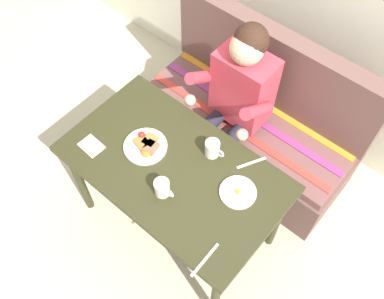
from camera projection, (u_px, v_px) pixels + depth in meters
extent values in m
plane|color=#C1B99A|center=(177.00, 222.00, 2.89)|extent=(8.00, 8.00, 0.00)
cube|color=#2E2D17|center=(174.00, 168.00, 2.30)|extent=(1.20, 0.70, 0.04)
cylinder|color=#2E2D17|center=(80.00, 180.00, 2.67)|extent=(0.05, 0.05, 0.69)
cylinder|color=#2E2D17|center=(216.00, 296.00, 2.29)|extent=(0.05, 0.05, 0.69)
cylinder|color=#2E2D17|center=(145.00, 123.00, 2.91)|extent=(0.05, 0.05, 0.69)
cylinder|color=#2E2D17|center=(277.00, 219.00, 2.53)|extent=(0.05, 0.05, 0.69)
cube|color=brown|center=(245.00, 138.00, 3.02)|extent=(1.44, 0.56, 0.40)
cube|color=brown|center=(248.00, 118.00, 2.83)|extent=(1.40, 0.52, 0.06)
cube|color=brown|center=(275.00, 67.00, 2.67)|extent=(1.44, 0.12, 0.54)
cube|color=#C63D33|center=(236.00, 128.00, 2.74)|extent=(1.38, 0.05, 0.01)
cube|color=#93387A|center=(249.00, 115.00, 2.80)|extent=(1.38, 0.05, 0.01)
cube|color=orange|center=(261.00, 102.00, 2.86)|extent=(1.38, 0.05, 0.01)
cube|color=#C43644|center=(243.00, 87.00, 2.54)|extent=(0.34, 0.22, 0.48)
sphere|color=#DBAD89|center=(247.00, 48.00, 2.26)|extent=(0.19, 0.19, 0.19)
sphere|color=#331E14|center=(251.00, 41.00, 2.25)|extent=(0.19, 0.19, 0.19)
cylinder|color=#C43644|center=(204.00, 77.00, 2.49)|extent=(0.07, 0.29, 0.23)
cylinder|color=#C43644|center=(257.00, 111.00, 2.36)|extent=(0.07, 0.29, 0.23)
sphere|color=#DBAD89|center=(190.00, 100.00, 2.53)|extent=(0.07, 0.07, 0.07)
sphere|color=#DBAD89|center=(242.00, 135.00, 2.39)|extent=(0.07, 0.07, 0.07)
cylinder|color=#232333|center=(212.00, 122.00, 2.70)|extent=(0.09, 0.34, 0.09)
cylinder|color=#232333|center=(195.00, 161.00, 2.85)|extent=(0.08, 0.08, 0.52)
cube|color=black|center=(189.00, 184.00, 3.02)|extent=(0.09, 0.20, 0.05)
cylinder|color=#232333|center=(234.00, 136.00, 2.64)|extent=(0.09, 0.34, 0.09)
cylinder|color=#232333|center=(215.00, 175.00, 2.79)|extent=(0.08, 0.08, 0.52)
cube|color=black|center=(208.00, 198.00, 2.96)|extent=(0.09, 0.20, 0.05)
cylinder|color=white|center=(145.00, 146.00, 2.34)|extent=(0.24, 0.24, 0.02)
cube|color=#97563C|center=(150.00, 148.00, 2.31)|extent=(0.08, 0.09, 0.02)
cube|color=#996630|center=(142.00, 142.00, 2.33)|extent=(0.09, 0.08, 0.02)
cube|color=#A26C34|center=(150.00, 140.00, 2.34)|extent=(0.08, 0.09, 0.02)
sphere|color=red|center=(142.00, 135.00, 2.35)|extent=(0.04, 0.04, 0.04)
ellipsoid|color=#CC6623|center=(146.00, 153.00, 2.30)|extent=(0.06, 0.05, 0.02)
cylinder|color=white|center=(238.00, 192.00, 2.19)|extent=(0.19, 0.19, 0.01)
ellipsoid|color=white|center=(238.00, 191.00, 2.18)|extent=(0.09, 0.08, 0.01)
sphere|color=yellow|center=(237.00, 192.00, 2.17)|extent=(0.03, 0.03, 0.03)
cylinder|color=white|center=(162.00, 188.00, 2.16)|extent=(0.08, 0.08, 0.10)
cylinder|color=brown|center=(161.00, 184.00, 2.12)|extent=(0.07, 0.07, 0.01)
torus|color=white|center=(170.00, 193.00, 2.13)|extent=(0.05, 0.01, 0.05)
cylinder|color=white|center=(212.00, 148.00, 2.28)|extent=(0.08, 0.08, 0.10)
cylinder|color=brown|center=(213.00, 144.00, 2.25)|extent=(0.07, 0.07, 0.01)
torus|color=white|center=(220.00, 153.00, 2.26)|extent=(0.05, 0.01, 0.05)
cube|color=silver|center=(91.00, 146.00, 2.35)|extent=(0.13, 0.10, 0.01)
cube|color=silver|center=(251.00, 163.00, 2.29)|extent=(0.09, 0.16, 0.00)
cube|color=silver|center=(205.00, 260.00, 2.00)|extent=(0.02, 0.20, 0.00)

